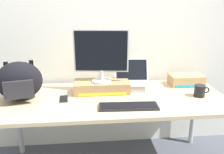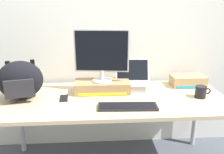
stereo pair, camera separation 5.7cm
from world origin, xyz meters
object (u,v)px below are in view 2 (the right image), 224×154
Objects in this scene: external_keyboard at (128,106)px; toner_box_cyan at (188,81)px; cell_phone at (64,98)px; toner_box_yellow at (102,86)px; plush_toy at (14,84)px; coffee_mug at (201,92)px; open_laptop at (133,83)px; messenger_backpack at (20,80)px; desktop_monitor at (102,54)px.

external_keyboard is 0.80m from toner_box_cyan.
toner_box_cyan is at bearing 7.05° from cell_phone.
toner_box_yellow is 5.22× the size of plush_toy.
coffee_mug and toner_box_cyan have the same top height.
cell_phone is at bearing -157.87° from open_laptop.
toner_box_yellow is 0.36m from cell_phone.
cell_phone is 0.44× the size of toner_box_cyan.
toner_box_yellow is 1.22× the size of messenger_backpack.
external_keyboard reaches higher than cell_phone.
desktop_monitor reaches higher than cell_phone.
cell_phone is at bearing 177.83° from coffee_mug.
desktop_monitor reaches higher than toner_box_cyan.
toner_box_cyan is at bearing 89.99° from coffee_mug.
external_keyboard is 1.44× the size of toner_box_cyan.
messenger_backpack reaches higher than toner_box_yellow.
toner_box_yellow reaches higher than cell_phone.
open_laptop reaches higher than toner_box_cyan.
messenger_backpack is at bearing -171.81° from toner_box_cyan.
coffee_mug is 1.16m from cell_phone.
desktop_monitor is 1.48× the size of toner_box_cyan.
messenger_backpack is at bearing -163.72° from desktop_monitor.
coffee_mug reaches higher than plush_toy.
coffee_mug is 1.41× the size of plush_toy.
toner_box_yellow is 1.49× the size of open_laptop.
cell_phone is (-0.51, 0.21, -0.01)m from external_keyboard.
open_laptop reaches higher than external_keyboard.
toner_box_yellow is at bearing 19.40° from cell_phone.
open_laptop is (0.28, 0.04, 0.01)m from toner_box_yellow.
coffee_mug is (0.83, -0.19, -0.29)m from desktop_monitor.
desktop_monitor reaches higher than messenger_backpack.
plush_toy is 1.65m from toner_box_cyan.
toner_box_yellow is at bearing -8.98° from plush_toy.
plush_toy is at bearing -179.98° from open_laptop.
open_laptop is at bearing 12.42° from cell_phone.
toner_box_yellow is 3.70× the size of coffee_mug.
toner_box_yellow is 0.41m from external_keyboard.
messenger_backpack is at bearing 176.96° from coffee_mug.
plush_toy is (-0.14, 0.24, -0.11)m from messenger_backpack.
toner_box_cyan is at bearing 14.02° from desktop_monitor.
plush_toy is at bearing 179.09° from toner_box_cyan.
desktop_monitor is at bearing -9.06° from plush_toy.
coffee_mug is (1.51, -0.08, -0.11)m from messenger_backpack.
coffee_mug is at bearing -6.18° from desktop_monitor.
messenger_backpack reaches higher than plush_toy.
cell_phone is at bearing -155.30° from toner_box_yellow.
cell_phone is (-0.33, -0.15, -0.04)m from toner_box_yellow.
toner_box_cyan is (0.65, 0.46, 0.04)m from external_keyboard.
cell_phone is 1.19m from toner_box_cyan.
toner_box_yellow is 0.85m from coffee_mug.
toner_box_cyan is (0.83, 0.10, 0.00)m from toner_box_yellow.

